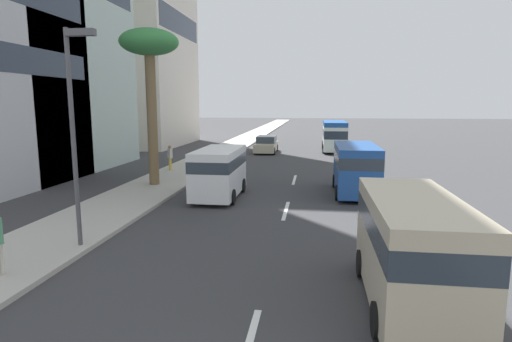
{
  "coord_description": "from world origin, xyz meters",
  "views": [
    {
      "loc": [
        -3.37,
        -1.17,
        4.59
      ],
      "look_at": [
        18.42,
        1.88,
        1.04
      ],
      "focal_mm": 29.5,
      "sensor_mm": 36.0,
      "label": 1
    }
  ],
  "objects_px": {
    "van_fourth": "(356,166)",
    "street_lamp": "(75,114)",
    "van_lead": "(412,245)",
    "palm_tree": "(149,53)",
    "pedestrian_mid_block": "(170,156)",
    "car_second": "(266,145)",
    "minibus_third": "(334,135)",
    "van_fifth": "(219,170)"
  },
  "relations": [
    {
      "from": "minibus_third",
      "to": "van_fifth",
      "type": "bearing_deg",
      "value": 163.15
    },
    {
      "from": "van_fifth",
      "to": "palm_tree",
      "type": "height_order",
      "value": "palm_tree"
    },
    {
      "from": "van_fourth",
      "to": "palm_tree",
      "type": "xyz_separation_m",
      "value": [
        0.37,
        10.89,
        5.81
      ]
    },
    {
      "from": "van_lead",
      "to": "palm_tree",
      "type": "xyz_separation_m",
      "value": [
        12.49,
        11.02,
        5.81
      ]
    },
    {
      "from": "van_lead",
      "to": "van_fourth",
      "type": "bearing_deg",
      "value": 0.63
    },
    {
      "from": "street_lamp",
      "to": "van_fourth",
      "type": "bearing_deg",
      "value": -43.77
    },
    {
      "from": "palm_tree",
      "to": "street_lamp",
      "type": "relative_size",
      "value": 1.26
    },
    {
      "from": "minibus_third",
      "to": "street_lamp",
      "type": "distance_m",
      "value": 30.72
    },
    {
      "from": "minibus_third",
      "to": "van_fourth",
      "type": "height_order",
      "value": "minibus_third"
    },
    {
      "from": "pedestrian_mid_block",
      "to": "street_lamp",
      "type": "xyz_separation_m",
      "value": [
        -14.97,
        -2.4,
        3.19
      ]
    },
    {
      "from": "van_lead",
      "to": "van_fifth",
      "type": "distance_m",
      "value": 12.38
    },
    {
      "from": "pedestrian_mid_block",
      "to": "car_second",
      "type": "bearing_deg",
      "value": 106.47
    },
    {
      "from": "pedestrian_mid_block",
      "to": "palm_tree",
      "type": "distance_m",
      "value": 7.92
    },
    {
      "from": "minibus_third",
      "to": "van_fifth",
      "type": "xyz_separation_m",
      "value": [
        -21.32,
        6.46,
        -0.2
      ]
    },
    {
      "from": "pedestrian_mid_block",
      "to": "minibus_third",
      "type": "bearing_deg",
      "value": 90.06
    },
    {
      "from": "car_second",
      "to": "minibus_third",
      "type": "bearing_deg",
      "value": 106.66
    },
    {
      "from": "van_fourth",
      "to": "van_fifth",
      "type": "height_order",
      "value": "van_fourth"
    },
    {
      "from": "van_fourth",
      "to": "street_lamp",
      "type": "distance_m",
      "value": 13.72
    },
    {
      "from": "minibus_third",
      "to": "palm_tree",
      "type": "xyz_separation_m",
      "value": [
        -19.16,
        10.65,
        5.67
      ]
    },
    {
      "from": "van_lead",
      "to": "van_fifth",
      "type": "relative_size",
      "value": 1.08
    },
    {
      "from": "minibus_third",
      "to": "palm_tree",
      "type": "distance_m",
      "value": 22.64
    },
    {
      "from": "pedestrian_mid_block",
      "to": "van_lead",
      "type": "bearing_deg",
      "value": -16.97
    },
    {
      "from": "van_lead",
      "to": "pedestrian_mid_block",
      "type": "relative_size",
      "value": 3.01
    },
    {
      "from": "pedestrian_mid_block",
      "to": "palm_tree",
      "type": "xyz_separation_m",
      "value": [
        -4.9,
        -0.8,
        6.18
      ]
    },
    {
      "from": "minibus_third",
      "to": "pedestrian_mid_block",
      "type": "bearing_deg",
      "value": 141.24
    },
    {
      "from": "car_second",
      "to": "van_fifth",
      "type": "relative_size",
      "value": 1.01
    },
    {
      "from": "minibus_third",
      "to": "street_lamp",
      "type": "xyz_separation_m",
      "value": [
        -29.23,
        9.05,
        2.68
      ]
    },
    {
      "from": "pedestrian_mid_block",
      "to": "street_lamp",
      "type": "distance_m",
      "value": 15.49
    },
    {
      "from": "palm_tree",
      "to": "minibus_third",
      "type": "bearing_deg",
      "value": -29.07
    },
    {
      "from": "van_fifth",
      "to": "van_fourth",
      "type": "bearing_deg",
      "value": 105.01
    },
    {
      "from": "van_lead",
      "to": "palm_tree",
      "type": "relative_size",
      "value": 0.6
    },
    {
      "from": "street_lamp",
      "to": "minibus_third",
      "type": "bearing_deg",
      "value": -17.21
    },
    {
      "from": "van_fourth",
      "to": "pedestrian_mid_block",
      "type": "distance_m",
      "value": 12.83
    },
    {
      "from": "car_second",
      "to": "van_fourth",
      "type": "height_order",
      "value": "van_fourth"
    },
    {
      "from": "minibus_third",
      "to": "van_fourth",
      "type": "bearing_deg",
      "value": -179.3
    },
    {
      "from": "car_second",
      "to": "van_fourth",
      "type": "relative_size",
      "value": 0.91
    },
    {
      "from": "car_second",
      "to": "van_fifth",
      "type": "distance_m",
      "value": 19.43
    },
    {
      "from": "minibus_third",
      "to": "pedestrian_mid_block",
      "type": "relative_size",
      "value": 3.8
    },
    {
      "from": "van_fourth",
      "to": "street_lamp",
      "type": "xyz_separation_m",
      "value": [
        -9.7,
        9.29,
        2.82
      ]
    },
    {
      "from": "car_second",
      "to": "pedestrian_mid_block",
      "type": "bearing_deg",
      "value": -22.35
    },
    {
      "from": "van_fifth",
      "to": "pedestrian_mid_block",
      "type": "xyz_separation_m",
      "value": [
        7.06,
        4.99,
        -0.31
      ]
    },
    {
      "from": "palm_tree",
      "to": "van_lead",
      "type": "bearing_deg",
      "value": -138.59
    }
  ]
}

